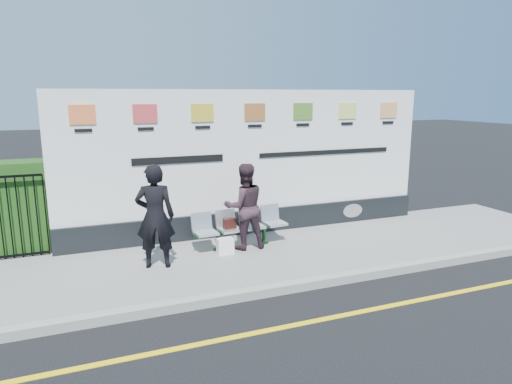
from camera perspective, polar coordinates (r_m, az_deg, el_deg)
ground at (r=6.53m, az=8.11°, el=-15.57°), size 80.00×80.00×0.00m
pavement at (r=8.58m, az=-0.17°, el=-8.09°), size 14.00×3.00×0.12m
kerb at (r=7.30m, az=4.19°, el=-11.78°), size 14.00×0.18×0.14m
yellow_line at (r=6.53m, az=8.11°, el=-15.53°), size 14.00×0.10×0.01m
billboard at (r=9.62m, az=-0.32°, el=2.52°), size 8.00×0.30×3.00m
bench at (r=8.89m, az=-1.83°, el=-5.60°), size 1.90×0.66×0.40m
woman_left at (r=7.86m, az=-12.50°, el=-2.99°), size 0.74×0.58×1.79m
woman_right at (r=8.64m, az=-1.45°, el=-1.81°), size 0.82×0.65×1.65m
handbag_brown at (r=8.71m, az=-3.31°, el=-3.96°), size 0.25×0.13×0.19m
carrier_bag_white at (r=8.51m, az=-3.87°, el=-6.78°), size 0.30×0.18×0.30m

